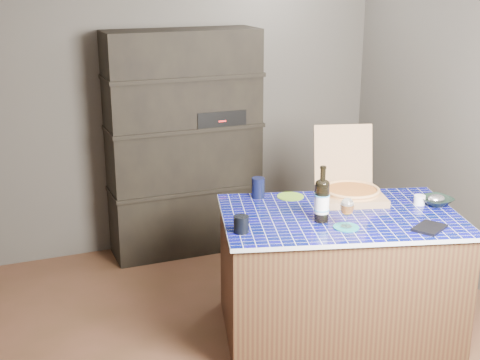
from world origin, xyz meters
name	(u,v)px	position (x,y,z in m)	size (l,w,h in m)	color
room	(261,147)	(0.00, 0.00, 1.25)	(3.50, 3.50, 3.50)	brown
shelving_unit	(185,144)	(0.00, 1.53, 0.90)	(1.20, 0.41, 1.80)	black
kitchen_island	(338,273)	(0.50, -0.09, 0.40)	(1.65, 1.28, 0.80)	#4A351D
pizza_box	(350,189)	(0.71, 0.15, 0.86)	(0.52, 0.58, 0.44)	#936B4C
mead_bottle	(322,200)	(0.33, -0.15, 0.93)	(0.09, 0.09, 0.34)	black
teal_trivet	(346,227)	(0.41, -0.30, 0.80)	(0.15, 0.15, 0.01)	#167477
wine_glass	(347,207)	(0.41, -0.30, 0.92)	(0.08, 0.08, 0.18)	white
tumbler	(241,224)	(-0.18, -0.14, 0.85)	(0.09, 0.09, 0.10)	black
dvd_case	(430,228)	(0.85, -0.50, 0.80)	(0.14, 0.20, 0.02)	black
bowl	(436,201)	(1.15, -0.17, 0.82)	(0.20, 0.20, 0.05)	black
foil_contents	(436,199)	(1.15, -0.17, 0.84)	(0.12, 0.10, 0.05)	silver
white_jar	(420,200)	(1.05, -0.13, 0.83)	(0.07, 0.07, 0.06)	white
navy_cup	(258,188)	(0.15, 0.39, 0.86)	(0.08, 0.08, 0.13)	black
green_trivet	(290,196)	(0.35, 0.32, 0.80)	(0.18, 0.18, 0.01)	#6BA122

